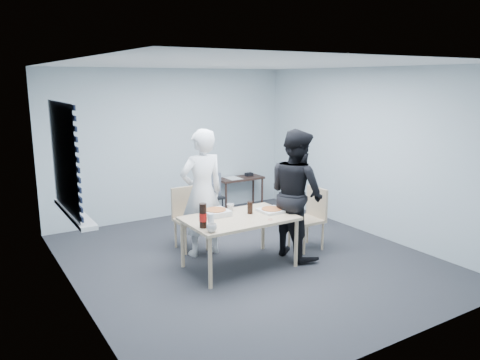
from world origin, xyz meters
TOP-DOWN VIEW (x-y plane):
  - room at (-2.20, 0.40)m, footprint 5.00×5.00m
  - dining_table at (-0.24, -0.18)m, footprint 1.39×0.88m
  - chair_far at (-0.49, 0.83)m, footprint 0.42×0.42m
  - chair_right at (1.02, -0.11)m, footprint 0.42×0.42m
  - person_white at (-0.44, 0.49)m, footprint 0.65×0.42m
  - person_black at (0.64, -0.23)m, footprint 0.47×0.86m
  - side_table at (1.29, 2.28)m, footprint 0.88×0.39m
  - stool at (0.35, 1.67)m, footprint 0.35×0.35m
  - backpack at (0.35, 1.66)m, footprint 0.29×0.21m
  - pizza_box_a at (-0.46, 0.06)m, footprint 0.32×0.32m
  - pizza_box_b at (0.26, -0.19)m, footprint 0.32×0.32m
  - mug_a at (-0.83, -0.52)m, footprint 0.17×0.17m
  - mug_b at (-0.19, 0.15)m, footprint 0.10×0.10m
  - cola_glass at (-0.04, -0.11)m, footprint 0.10×0.10m
  - soda_bottle at (-0.84, -0.32)m, footprint 0.09×0.09m
  - plastic_cups at (-0.77, -0.39)m, footprint 0.09×0.09m
  - rubber_band at (0.03, -0.47)m, footprint 0.07×0.07m
  - papers at (1.14, 2.29)m, footprint 0.35×0.40m
  - black_box at (1.51, 2.31)m, footprint 0.15×0.11m

SIDE VIEW (x-z plane):
  - stool at x=0.35m, z-range 0.13..0.61m
  - side_table at x=1.29m, z-range 0.21..0.80m
  - chair_far at x=-0.49m, z-range 0.07..0.96m
  - chair_right at x=1.02m, z-range 0.07..0.96m
  - papers at x=1.14m, z-range 0.59..0.60m
  - dining_table at x=-0.24m, z-range 0.28..0.96m
  - black_box at x=1.51m, z-range 0.59..0.65m
  - backpack at x=0.35m, z-range 0.48..0.88m
  - rubber_band at x=0.03m, z-range 0.68..0.68m
  - pizza_box_b at x=0.26m, z-range 0.68..0.72m
  - pizza_box_a at x=-0.46m, z-range 0.68..0.76m
  - mug_b at x=-0.19m, z-range 0.68..0.77m
  - mug_a at x=-0.83m, z-range 0.68..0.77m
  - cola_glass at x=-0.04m, z-range 0.68..0.84m
  - plastic_cups at x=-0.77m, z-range 0.68..0.86m
  - soda_bottle at x=-0.84m, z-range 0.67..0.97m
  - person_white at x=-0.44m, z-range 0.00..1.77m
  - person_black at x=0.64m, z-range 0.00..1.77m
  - room at x=-2.20m, z-range -1.06..3.94m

